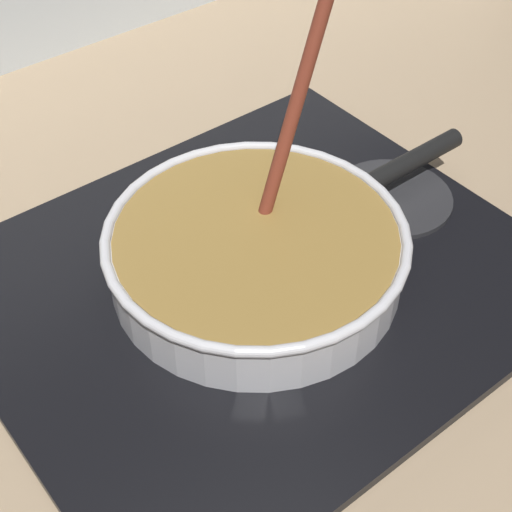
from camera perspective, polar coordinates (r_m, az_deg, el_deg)
The scene contains 4 objects.
hob_plate at distance 0.79m, azimuth 0.00°, elevation -1.80°, with size 0.56×0.48×0.01m, color black.
burner_ring at distance 0.79m, azimuth 0.00°, elevation -1.29°, with size 0.18×0.18×0.01m, color #592D0C.
spare_burner at distance 0.89m, azimuth 10.01°, elevation 4.27°, with size 0.14×0.14×0.01m, color #262628.
cooking_pan at distance 0.77m, azimuth 0.11°, elevation 0.36°, with size 0.44×0.30×0.28m.
Camera 1 is at (-0.22, -0.20, 0.57)m, focal length 54.13 mm.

